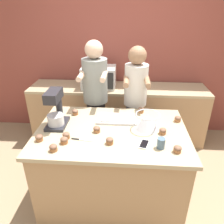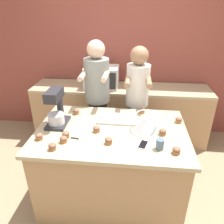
{
  "view_description": "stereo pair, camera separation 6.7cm",
  "coord_description": "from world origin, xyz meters",
  "px_view_note": "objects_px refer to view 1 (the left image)",
  "views": [
    {
      "loc": [
        0.14,
        -1.92,
        2.11
      ],
      "look_at": [
        0.0,
        0.05,
        1.12
      ],
      "focal_mm": 35.0,
      "sensor_mm": 36.0,
      "label": 1
    },
    {
      "loc": [
        0.21,
        -1.92,
        2.11
      ],
      "look_at": [
        0.0,
        0.05,
        1.12
      ],
      "focal_mm": 35.0,
      "sensor_mm": 36.0,
      "label": 2
    }
  ],
  "objects_px": {
    "cupcake_0": "(66,135)",
    "cupcake_6": "(39,138)",
    "cupcake_10": "(110,141)",
    "cupcake_4": "(178,119)",
    "person_right": "(135,104)",
    "mixing_bowl": "(147,121)",
    "microwave_oven": "(99,77)",
    "cupcake_2": "(97,129)",
    "drinking_glass": "(161,143)",
    "person_left": "(96,102)",
    "cupcake_8": "(75,112)",
    "knife": "(81,140)",
    "cupcake_1": "(53,148)",
    "cupcake_3": "(163,131)",
    "cell_phone": "(144,144)",
    "baking_tray": "(116,119)",
    "cupcake_7": "(177,149)",
    "cupcake_9": "(141,110)",
    "cupcake_5": "(64,140)",
    "stand_mixer": "(56,111)"
  },
  "relations": [
    {
      "from": "person_left",
      "to": "drinking_glass",
      "type": "bearing_deg",
      "value": -54.38
    },
    {
      "from": "cell_phone",
      "to": "microwave_oven",
      "type": "bearing_deg",
      "value": 111.34
    },
    {
      "from": "cupcake_0",
      "to": "cupcake_5",
      "type": "xyz_separation_m",
      "value": [
        0.0,
        -0.08,
        0.0
      ]
    },
    {
      "from": "stand_mixer",
      "to": "cupcake_4",
      "type": "relative_size",
      "value": 5.57
    },
    {
      "from": "person_left",
      "to": "cupcake_10",
      "type": "xyz_separation_m",
      "value": [
        0.27,
        -0.99,
        0.06
      ]
    },
    {
      "from": "cupcake_0",
      "to": "cupcake_6",
      "type": "bearing_deg",
      "value": -166.05
    },
    {
      "from": "cupcake_2",
      "to": "knife",
      "type": "bearing_deg",
      "value": -131.15
    },
    {
      "from": "person_right",
      "to": "cupcake_7",
      "type": "xyz_separation_m",
      "value": [
        0.34,
        -1.08,
        0.08
      ]
    },
    {
      "from": "cupcake_1",
      "to": "person_right",
      "type": "bearing_deg",
      "value": 56.77
    },
    {
      "from": "baking_tray",
      "to": "cupcake_2",
      "type": "height_order",
      "value": "cupcake_2"
    },
    {
      "from": "person_left",
      "to": "cupcake_0",
      "type": "distance_m",
      "value": 0.95
    },
    {
      "from": "baking_tray",
      "to": "cupcake_7",
      "type": "distance_m",
      "value": 0.79
    },
    {
      "from": "person_right",
      "to": "cupcake_7",
      "type": "height_order",
      "value": "person_right"
    },
    {
      "from": "cupcake_9",
      "to": "cupcake_6",
      "type": "bearing_deg",
      "value": -145.91
    },
    {
      "from": "cupcake_0",
      "to": "cupcake_3",
      "type": "xyz_separation_m",
      "value": [
        0.94,
        0.15,
        0.0
      ]
    },
    {
      "from": "cupcake_6",
      "to": "cupcake_8",
      "type": "relative_size",
      "value": 1.0
    },
    {
      "from": "cupcake_1",
      "to": "cupcake_7",
      "type": "xyz_separation_m",
      "value": [
        1.09,
        0.06,
        0.0
      ]
    },
    {
      "from": "person_left",
      "to": "mixing_bowl",
      "type": "bearing_deg",
      "value": -47.65
    },
    {
      "from": "person_left",
      "to": "cupcake_8",
      "type": "distance_m",
      "value": 0.47
    },
    {
      "from": "cupcake_5",
      "to": "cupcake_10",
      "type": "distance_m",
      "value": 0.42
    },
    {
      "from": "cupcake_1",
      "to": "cupcake_3",
      "type": "relative_size",
      "value": 1.0
    },
    {
      "from": "person_right",
      "to": "mixing_bowl",
      "type": "distance_m",
      "value": 0.72
    },
    {
      "from": "cupcake_7",
      "to": "cupcake_8",
      "type": "xyz_separation_m",
      "value": [
        -1.05,
        0.65,
        0.0
      ]
    },
    {
      "from": "person_left",
      "to": "cupcake_10",
      "type": "relative_size",
      "value": 24.2
    },
    {
      "from": "cell_phone",
      "to": "cupcake_10",
      "type": "bearing_deg",
      "value": -178.87
    },
    {
      "from": "cupcake_1",
      "to": "knife",
      "type": "bearing_deg",
      "value": 41.8
    },
    {
      "from": "drinking_glass",
      "to": "cupcake_2",
      "type": "distance_m",
      "value": 0.65
    },
    {
      "from": "cupcake_10",
      "to": "drinking_glass",
      "type": "bearing_deg",
      "value": -4.01
    },
    {
      "from": "cupcake_10",
      "to": "cupcake_9",
      "type": "bearing_deg",
      "value": 64.47
    },
    {
      "from": "cupcake_3",
      "to": "cupcake_6",
      "type": "bearing_deg",
      "value": -170.06
    },
    {
      "from": "person_right",
      "to": "cupcake_2",
      "type": "bearing_deg",
      "value": -116.85
    },
    {
      "from": "cell_phone",
      "to": "cupcake_8",
      "type": "bearing_deg",
      "value": 144.24
    },
    {
      "from": "person_right",
      "to": "baking_tray",
      "type": "height_order",
      "value": "person_right"
    },
    {
      "from": "cupcake_6",
      "to": "cupcake_9",
      "type": "relative_size",
      "value": 1.0
    },
    {
      "from": "person_left",
      "to": "stand_mixer",
      "type": "xyz_separation_m",
      "value": [
        -0.32,
        -0.69,
        0.2
      ]
    },
    {
      "from": "microwave_oven",
      "to": "cupcake_10",
      "type": "relative_size",
      "value": 7.31
    },
    {
      "from": "cupcake_7",
      "to": "cupcake_8",
      "type": "distance_m",
      "value": 1.23
    },
    {
      "from": "person_left",
      "to": "cupcake_9",
      "type": "relative_size",
      "value": 24.2
    },
    {
      "from": "cupcake_5",
      "to": "cupcake_9",
      "type": "bearing_deg",
      "value": 43.01
    },
    {
      "from": "mixing_bowl",
      "to": "knife",
      "type": "distance_m",
      "value": 0.7
    },
    {
      "from": "microwave_oven",
      "to": "cupcake_2",
      "type": "distance_m",
      "value": 1.41
    },
    {
      "from": "cupcake_2",
      "to": "cupcake_4",
      "type": "relative_size",
      "value": 1.0
    },
    {
      "from": "cupcake_0",
      "to": "person_right",
      "type": "bearing_deg",
      "value": 53.72
    },
    {
      "from": "baking_tray",
      "to": "cupcake_7",
      "type": "relative_size",
      "value": 5.99
    },
    {
      "from": "cupcake_4",
      "to": "person_left",
      "type": "bearing_deg",
      "value": 152.29
    },
    {
      "from": "cupcake_2",
      "to": "cupcake_4",
      "type": "distance_m",
      "value": 0.9
    },
    {
      "from": "cupcake_1",
      "to": "cupcake_3",
      "type": "distance_m",
      "value": 1.06
    },
    {
      "from": "drinking_glass",
      "to": "cupcake_6",
      "type": "height_order",
      "value": "drinking_glass"
    },
    {
      "from": "cupcake_10",
      "to": "cupcake_4",
      "type": "bearing_deg",
      "value": 33.76
    },
    {
      "from": "cupcake_0",
      "to": "cupcake_7",
      "type": "relative_size",
      "value": 1.0
    }
  ]
}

